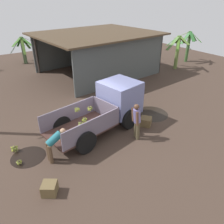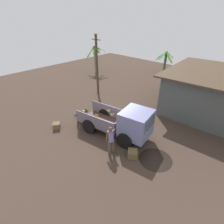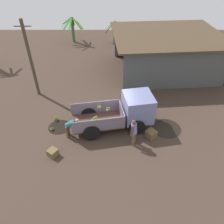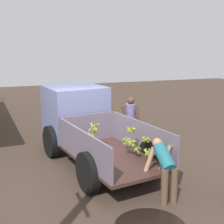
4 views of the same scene
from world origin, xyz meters
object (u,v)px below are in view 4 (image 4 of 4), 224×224
at_px(person_foreground_visitor, 130,119).
at_px(person_worker_loading, 164,166).
at_px(cargo_truck, 81,120).
at_px(wooden_crate_1, 104,134).

xyz_separation_m(person_foreground_visitor, person_worker_loading, (-3.48, 0.62, -0.17)).
xyz_separation_m(cargo_truck, person_worker_loading, (-3.35, -1.03, -0.32)).
distance_m(person_worker_loading, wooden_crate_1, 4.61).
relative_size(person_foreground_visitor, person_worker_loading, 1.33).
xyz_separation_m(person_worker_loading, wooden_crate_1, (4.58, -0.06, -0.56)).
bearing_deg(wooden_crate_1, person_worker_loading, 179.20).
xyz_separation_m(cargo_truck, person_foreground_visitor, (0.13, -1.65, -0.15)).
distance_m(person_foreground_visitor, person_worker_loading, 3.54).
bearing_deg(person_foreground_visitor, person_worker_loading, 5.68).
relative_size(cargo_truck, person_foreground_visitor, 2.94).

